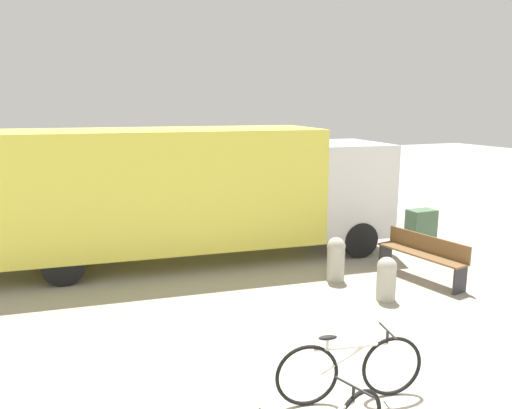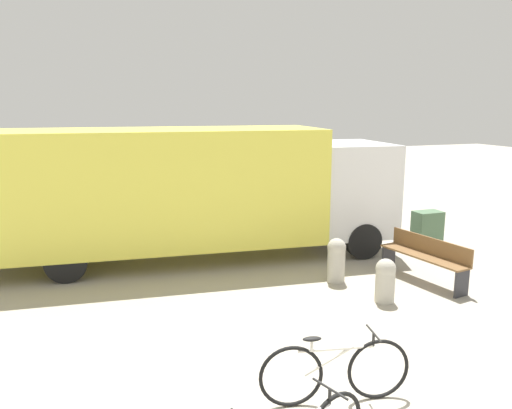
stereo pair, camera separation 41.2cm
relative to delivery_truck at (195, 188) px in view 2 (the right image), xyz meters
name	(u,v)px [view 2 (the right image)]	position (x,y,z in m)	size (l,w,h in m)	color
delivery_truck	(195,188)	(0.00, 0.00, 0.00)	(9.02, 3.17, 2.89)	#EAE04C
park_bench	(425,256)	(3.84, -3.07, -1.09)	(0.72, 1.97, 0.87)	brown
bicycle_far	(335,371)	(0.20, -6.08, -1.20)	(1.77, 0.50, 0.85)	black
bollard_near_bench	(385,279)	(2.50, -3.70, -1.17)	(0.35, 0.35, 0.79)	#B2AD9E
bollard_far_bench	(336,258)	(2.19, -2.51, -1.12)	(0.36, 0.36, 0.87)	#B2AD9E
utility_box	(427,232)	(5.18, -1.44, -1.12)	(0.64, 0.41, 0.96)	#4C6B4C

